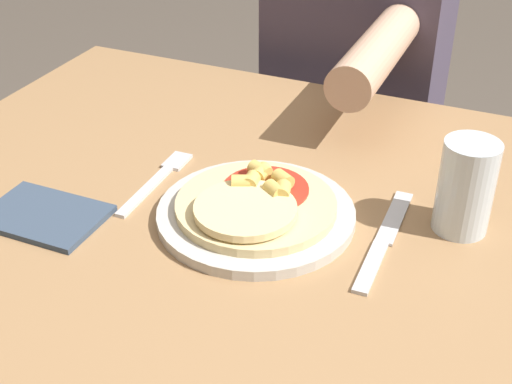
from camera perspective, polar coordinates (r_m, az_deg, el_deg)
The scene contains 8 objects.
dining_table at distance 0.95m, azimuth 0.08°, elevation -8.98°, with size 1.09×0.91×0.77m.
plate at distance 0.90m, azimuth 0.00°, elevation -1.78°, with size 0.25×0.25×0.01m.
pizza at distance 0.88m, azimuth -0.07°, elevation -0.89°, with size 0.20×0.20×0.04m.
fork at distance 0.99m, azimuth -7.79°, elevation 1.09°, with size 0.03×0.18×0.00m.
knife at distance 0.87m, azimuth 10.16°, elevation -3.83°, with size 0.02×0.22×0.00m.
drinking_glass at distance 0.89m, azimuth 16.44°, elevation 0.39°, with size 0.07×0.07×0.12m.
napkin at distance 0.94m, azimuth -16.57°, elevation -1.83°, with size 0.15×0.10×0.01m.
person_diner at distance 1.45m, azimuth 7.99°, elevation 8.77°, with size 0.33×0.52×1.21m.
Camera 1 is at (0.28, -0.66, 1.28)m, focal length 50.00 mm.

